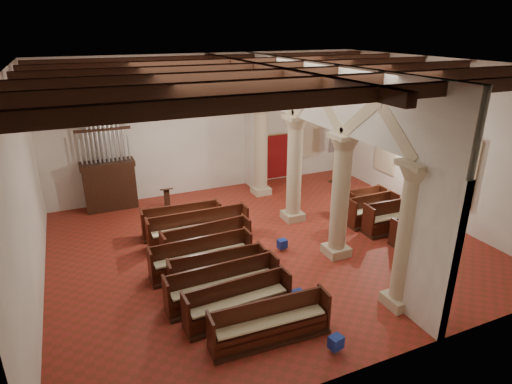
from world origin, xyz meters
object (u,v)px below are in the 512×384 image
object	(u,v)px
pipe_organ	(109,177)
lectern	(167,202)
aisle_pew_0	(414,234)
processional_banner	(333,165)
nave_pew_0	(270,328)

from	to	relation	value
pipe_organ	lectern	bearing A→B (deg)	-37.33
lectern	aisle_pew_0	size ratio (longest dim) A/B	0.67
pipe_organ	lectern	xyz separation A→B (m)	(1.97, -1.50, -0.89)
processional_banner	aisle_pew_0	world-z (taller)	processional_banner
processional_banner	aisle_pew_0	xyz separation A→B (m)	(-0.89, -6.43, -0.49)
pipe_organ	nave_pew_0	xyz separation A→B (m)	(2.53, -9.83, -1.03)
lectern	processional_banner	distance (m)	8.15
pipe_organ	aisle_pew_0	distance (m)	11.87
pipe_organ	lectern	world-z (taller)	pipe_organ
nave_pew_0	lectern	bearing A→B (deg)	96.31
pipe_organ	processional_banner	size ratio (longest dim) A/B	1.70
processional_banner	nave_pew_0	world-z (taller)	processional_banner
pipe_organ	processional_banner	bearing A→B (deg)	-5.60
nave_pew_0	aisle_pew_0	xyz separation A→B (m)	(6.68, 2.41, -0.00)
lectern	aisle_pew_0	xyz separation A→B (m)	(7.23, -5.92, -0.14)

